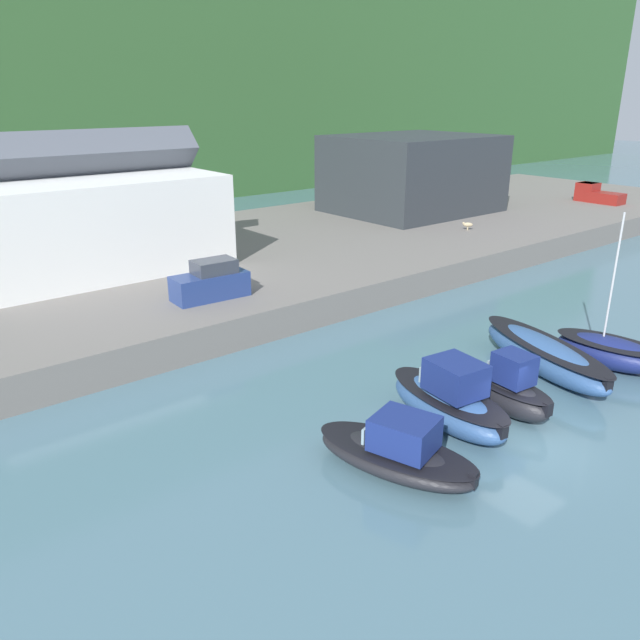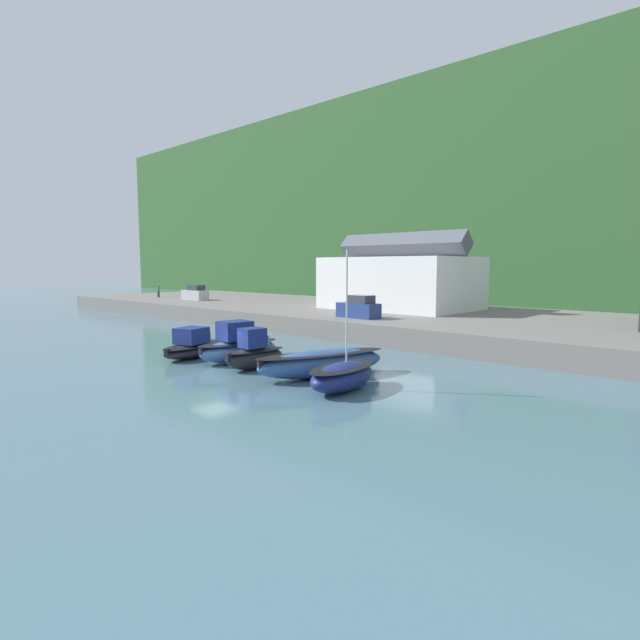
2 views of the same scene
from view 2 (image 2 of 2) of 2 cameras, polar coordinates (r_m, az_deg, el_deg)
ground_plane at (r=32.67m, az=-11.94°, el=-5.72°), size 320.00×320.00×0.00m
hillside_backdrop at (r=114.75m, az=29.93°, el=11.84°), size 240.00×69.26×39.21m
quay_promenade at (r=53.46m, az=13.15°, el=-0.18°), size 118.24×26.20×1.79m
harbor_clubhouse at (r=57.99m, az=9.25°, el=4.42°), size 16.04×11.73×8.69m
moored_boat_0 at (r=37.88m, az=-14.23°, el=-2.94°), size 4.14×6.54×2.21m
moored_boat_1 at (r=35.23m, az=-9.33°, el=-3.03°), size 3.14×6.33×2.89m
moored_boat_2 at (r=32.60m, az=-7.47°, el=-3.88°), size 2.15×4.44×2.71m
moored_boat_3 at (r=30.12m, az=0.24°, el=-4.89°), size 4.91×8.82×1.67m
moored_boat_4 at (r=26.95m, az=2.60°, el=-6.38°), size 3.08×5.49×7.53m
parked_car_0 at (r=47.29m, az=4.46°, el=1.36°), size 4.29×2.03×2.16m
parked_car_1 at (r=74.65m, az=-14.08°, el=2.96°), size 4.29×2.03×2.16m
person_on_quay at (r=82.65m, az=-17.99°, el=3.26°), size 0.40×0.40×2.14m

